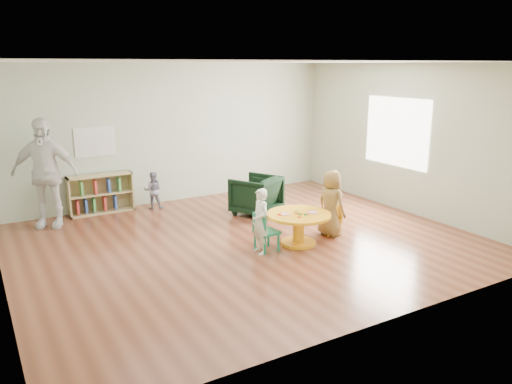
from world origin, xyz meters
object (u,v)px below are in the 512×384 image
(kid_chair_right, at_px, (334,218))
(adult_caretaker, at_px, (45,173))
(armchair, at_px, (256,195))
(child_right, at_px, (331,203))
(bookshelf, at_px, (100,194))
(activity_table, at_px, (299,223))
(child_left, at_px, (260,221))
(kid_chair_left, at_px, (264,231))
(toddler, at_px, (153,190))

(kid_chair_right, xyz_separation_m, adult_caretaker, (-4.07, 2.84, 0.69))
(armchair, bearing_deg, child_right, 76.90)
(bookshelf, relative_size, child_right, 1.09)
(activity_table, bearing_deg, bookshelf, 124.20)
(armchair, bearing_deg, activity_table, 53.61)
(child_left, relative_size, adult_caretaker, 0.52)
(kid_chair_right, bearing_deg, adult_caretaker, 71.75)
(kid_chair_left, height_order, child_right, child_right)
(activity_table, xyz_separation_m, armchair, (0.25, 1.76, 0.02))
(adult_caretaker, bearing_deg, armchair, 7.30)
(armchair, xyz_separation_m, adult_caretaker, (-3.51, 1.19, 0.59))
(child_left, bearing_deg, child_right, 96.73)
(activity_table, distance_m, child_left, 0.73)
(kid_chair_right, relative_size, adult_caretaker, 0.26)
(armchair, height_order, child_left, child_left)
(kid_chair_right, distance_m, armchair, 1.74)
(kid_chair_right, height_order, adult_caretaker, adult_caretaker)
(kid_chair_right, height_order, child_left, child_left)
(kid_chair_right, xyz_separation_m, armchair, (-0.55, 1.65, 0.10))
(kid_chair_left, bearing_deg, adult_caretaker, -143.14)
(kid_chair_left, bearing_deg, kid_chair_right, 89.55)
(activity_table, bearing_deg, child_right, 6.79)
(kid_chair_right, height_order, armchair, armchair)
(kid_chair_left, bearing_deg, toddler, -172.51)
(armchair, height_order, toddler, toddler)
(armchair, distance_m, child_right, 1.74)
(armchair, bearing_deg, child_left, 33.26)
(activity_table, relative_size, armchair, 1.25)
(child_left, xyz_separation_m, toddler, (-0.59, 3.12, -0.13))
(kid_chair_right, distance_m, bookshelf, 4.47)
(adult_caretaker, bearing_deg, activity_table, -16.09)
(kid_chair_right, distance_m, adult_caretaker, 5.00)
(armchair, bearing_deg, bookshelf, -60.32)
(kid_chair_left, height_order, kid_chair_right, kid_chair_left)
(armchair, height_order, adult_caretaker, adult_caretaker)
(activity_table, bearing_deg, child_left, -177.74)
(kid_chair_left, bearing_deg, child_left, -78.09)
(child_left, bearing_deg, kid_chair_left, 108.98)
(bookshelf, bearing_deg, child_right, -47.62)
(bookshelf, bearing_deg, activity_table, -55.80)
(activity_table, distance_m, toddler, 3.35)
(bookshelf, xyz_separation_m, armchair, (2.53, -1.59, 0.00))
(armchair, bearing_deg, kid_chair_left, 35.11)
(activity_table, height_order, armchair, armchair)
(child_left, bearing_deg, activity_table, 94.48)
(child_right, distance_m, adult_caretaker, 4.90)
(activity_table, relative_size, toddler, 1.36)
(activity_table, relative_size, kid_chair_right, 2.02)
(kid_chair_right, bearing_deg, child_left, 111.79)
(armchair, distance_m, child_left, 2.04)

